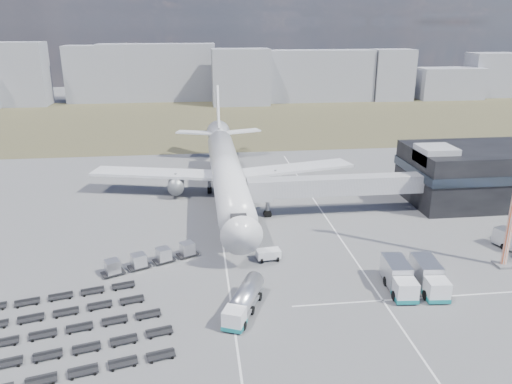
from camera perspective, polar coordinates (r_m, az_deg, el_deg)
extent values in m
plane|color=#565659|center=(65.98, -1.53, -9.59)|extent=(420.00, 420.00, 0.00)
cube|color=#454429|center=(170.78, -5.07, 8.18)|extent=(420.00, 90.00, 0.01)
cube|color=silver|center=(70.28, -3.56, -7.73)|extent=(0.25, 110.00, 0.01)
cube|color=silver|center=(73.34, 10.72, -6.86)|extent=(0.25, 110.00, 0.01)
cube|color=silver|center=(66.18, 21.72, -10.96)|extent=(40.00, 0.25, 0.01)
cube|color=black|center=(101.10, 25.21, 1.87)|extent=(30.00, 16.00, 10.00)
cube|color=#262D38|center=(100.79, 25.30, 2.53)|extent=(30.40, 16.40, 1.60)
cube|color=#939399|center=(92.45, 19.88, 4.01)|extent=(6.00, 6.00, 3.00)
cube|color=#939399|center=(85.82, 9.23, 0.75)|extent=(29.80, 3.00, 3.00)
cube|color=#939399|center=(82.71, 0.37, 0.30)|extent=(4.00, 3.60, 3.40)
cylinder|color=slate|center=(84.22, 1.33, -1.20)|extent=(0.70, 0.70, 5.10)
cylinder|color=black|center=(84.96, 1.32, -2.53)|extent=(1.40, 0.90, 1.40)
cylinder|color=silver|center=(91.73, -3.34, 2.28)|extent=(5.60, 48.00, 5.60)
cone|color=silver|center=(66.82, -1.85, -4.16)|extent=(5.60, 5.00, 5.60)
cone|color=silver|center=(118.63, -4.23, 6.48)|extent=(5.60, 8.00, 5.60)
cube|color=black|center=(68.36, -2.01, -2.89)|extent=(2.20, 2.00, 0.80)
cube|color=silver|center=(97.03, -11.21, 2.14)|extent=(25.59, 11.38, 0.50)
cube|color=silver|center=(98.42, 4.06, 2.69)|extent=(25.59, 11.38, 0.50)
cylinder|color=slate|center=(95.40, -9.13, 0.90)|extent=(3.00, 5.00, 3.00)
cylinder|color=slate|center=(96.44, 2.22, 1.33)|extent=(3.00, 5.00, 3.00)
cube|color=silver|center=(120.39, -6.92, 6.77)|extent=(9.49, 5.63, 0.35)
cube|color=silver|center=(120.87, -1.66, 6.95)|extent=(9.49, 5.63, 0.35)
cube|color=silver|center=(120.51, -4.37, 9.43)|extent=(0.50, 9.06, 11.45)
cylinder|color=slate|center=(73.47, -2.21, -5.40)|extent=(0.50, 0.50, 2.50)
cylinder|color=slate|center=(96.63, -5.34, 0.58)|extent=(0.60, 0.60, 2.50)
cylinder|color=slate|center=(96.98, -1.56, 0.72)|extent=(0.60, 0.60, 2.50)
cylinder|color=black|center=(73.78, -2.20, -5.93)|extent=(0.50, 1.20, 1.20)
cube|color=gray|center=(220.75, -25.79, 12.02)|extent=(23.57, 12.00, 24.22)
cube|color=gray|center=(220.04, -17.74, 12.74)|extent=(23.90, 12.00, 22.54)
cube|color=gray|center=(217.06, -11.17, 13.25)|extent=(47.54, 12.00, 23.06)
cube|color=gray|center=(201.99, -1.76, 13.00)|extent=(22.41, 12.00, 21.69)
cube|color=gray|center=(213.07, 6.12, 13.07)|extent=(52.58, 12.00, 20.64)
cube|color=gray|center=(222.61, 15.22, 12.80)|extent=(16.54, 12.00, 20.78)
cube|color=gray|center=(233.49, 21.22, 11.50)|extent=(27.27, 12.00, 13.08)
cube|color=gray|center=(251.77, 26.75, 11.89)|extent=(35.27, 12.00, 18.79)
cube|color=silver|center=(55.16, -2.50, -14.21)|extent=(2.90, 2.90, 2.12)
cube|color=#146F72|center=(55.61, -2.49, -14.93)|extent=(3.03, 3.03, 0.46)
cylinder|color=silver|center=(58.59, -1.08, -11.56)|extent=(4.83, 7.27, 2.31)
cube|color=slate|center=(59.14, -1.07, -12.45)|extent=(4.74, 7.24, 0.32)
cylinder|color=black|center=(58.14, -1.48, -13.32)|extent=(2.61, 1.87, 1.02)
cube|color=silver|center=(69.89, 1.42, -7.19)|extent=(3.47, 2.22, 1.48)
cube|color=silver|center=(91.75, -2.04, -0.11)|extent=(4.30, 6.54, 2.84)
cube|color=#146F72|center=(92.13, -2.03, -0.79)|extent=(4.43, 6.67, 0.46)
cube|color=silver|center=(62.48, 16.72, -10.69)|extent=(2.75, 2.64, 2.44)
cube|color=#146F72|center=(62.94, 16.64, -11.44)|extent=(2.87, 2.76, 0.50)
cube|color=silver|center=(65.50, 15.70, -8.71)|extent=(3.08, 5.30, 2.88)
cube|color=silver|center=(63.76, 19.98, -10.43)|extent=(2.75, 2.64, 2.44)
cube|color=#146F72|center=(64.21, 19.89, -11.17)|extent=(2.87, 2.76, 0.50)
cube|color=silver|center=(66.72, 18.82, -8.51)|extent=(3.08, 5.30, 2.88)
cube|color=silver|center=(81.69, 26.95, -4.76)|extent=(3.45, 4.67, 2.36)
cube|color=black|center=(68.67, -16.02, -8.86)|extent=(3.34, 2.80, 0.20)
cube|color=silver|center=(68.25, -16.09, -8.16)|extent=(2.34, 2.34, 1.65)
cube|color=black|center=(69.50, -13.21, -8.25)|extent=(3.34, 2.80, 0.20)
cube|color=silver|center=(69.09, -13.26, -7.56)|extent=(2.34, 2.34, 1.65)
cube|color=black|center=(70.50, -10.48, -7.65)|extent=(3.34, 2.80, 0.20)
cube|color=silver|center=(70.09, -10.52, -6.96)|extent=(2.34, 2.34, 1.65)
cube|color=black|center=(71.66, -7.83, -7.04)|extent=(3.34, 2.80, 0.20)
cube|color=silver|center=(71.26, -7.87, -6.36)|extent=(2.34, 2.34, 1.65)
cube|color=black|center=(55.97, -25.23, -16.94)|extent=(28.86, 8.35, 0.66)
cube|color=black|center=(59.18, -25.01, -14.82)|extent=(28.86, 8.35, 0.66)
cube|color=black|center=(62.46, -24.81, -12.93)|extent=(25.29, 7.48, 0.66)
cube|color=black|center=(65.81, -24.64, -11.22)|extent=(25.29, 7.48, 0.66)
cube|color=#565659|center=(76.29, 26.39, -7.44)|extent=(2.24, 2.24, 0.34)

